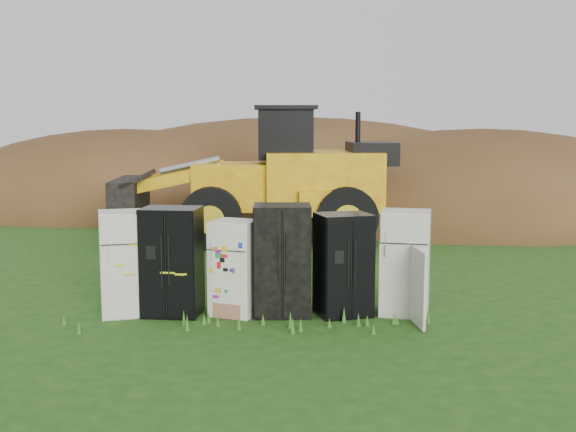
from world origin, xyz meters
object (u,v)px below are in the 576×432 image
at_px(fridge_leftmost, 124,263).
at_px(fridge_black_right, 343,265).
at_px(fridge_black_side, 172,261).
at_px(fridge_open_door, 405,263).
at_px(wheel_loader, 251,174).
at_px(fridge_sticker, 235,268).
at_px(fridge_dark_mid, 282,260).

relative_size(fridge_leftmost, fridge_black_right, 1.02).
bearing_deg(fridge_black_side, fridge_open_door, 6.67).
bearing_deg(fridge_black_right, fridge_leftmost, 163.69).
bearing_deg(fridge_leftmost, wheel_loader, 61.64).
height_order(fridge_black_side, fridge_sticker, fridge_black_side).
distance_m(fridge_dark_mid, fridge_open_door, 2.08).
bearing_deg(fridge_dark_mid, fridge_sticker, -179.79).
bearing_deg(fridge_sticker, fridge_black_right, 18.72).
xyz_separation_m(fridge_black_side, wheel_loader, (0.90, 7.45, 0.91)).
bearing_deg(wheel_loader, fridge_black_side, -99.93).
bearing_deg(fridge_dark_mid, wheel_loader, 95.97).
bearing_deg(fridge_black_right, fridge_dark_mid, 162.38).
bearing_deg(fridge_black_side, fridge_dark_mid, 6.31).
height_order(fridge_leftmost, wheel_loader, wheel_loader).
bearing_deg(fridge_black_right, fridge_sticker, 163.65).
xyz_separation_m(fridge_leftmost, wheel_loader, (1.72, 7.45, 0.94)).
xyz_separation_m(fridge_black_right, fridge_open_door, (1.05, 0.07, 0.02)).
bearing_deg(fridge_black_right, fridge_black_side, 163.64).
bearing_deg(fridge_leftmost, fridge_dark_mid, -14.94).
distance_m(fridge_leftmost, fridge_open_door, 4.75).
xyz_separation_m(fridge_black_side, fridge_black_right, (2.88, -0.00, -0.05)).
bearing_deg(wheel_loader, fridge_open_door, -70.71).
relative_size(fridge_black_right, fridge_open_door, 0.98).
height_order(fridge_leftmost, fridge_black_side, fridge_black_side).
relative_size(fridge_sticker, fridge_open_door, 0.91).
xyz_separation_m(fridge_dark_mid, fridge_black_right, (1.03, -0.02, -0.07)).
height_order(fridge_black_side, wheel_loader, wheel_loader).
bearing_deg(wheel_loader, fridge_sticker, -91.84).
bearing_deg(fridge_open_door, fridge_black_right, -163.46).
distance_m(fridge_leftmost, wheel_loader, 7.71).
height_order(fridge_leftmost, fridge_open_door, fridge_open_door).
distance_m(fridge_black_side, wheel_loader, 7.56).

